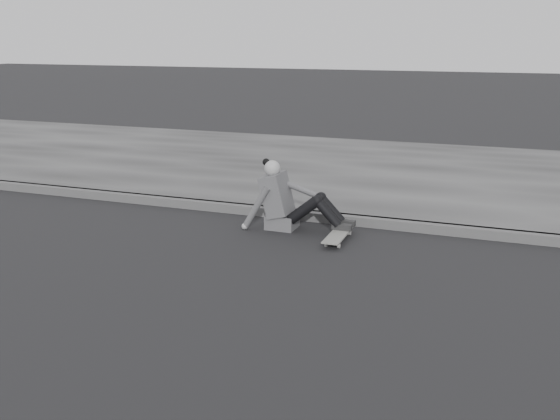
# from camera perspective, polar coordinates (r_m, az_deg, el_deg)

# --- Properties ---
(ground) EXTENTS (80.00, 80.00, 0.00)m
(ground) POSITION_cam_1_polar(r_m,az_deg,el_deg) (5.87, -2.54, -7.92)
(ground) COLOR black
(ground) RESTS_ON ground
(curb) EXTENTS (24.00, 0.16, 0.12)m
(curb) POSITION_cam_1_polar(r_m,az_deg,el_deg) (8.15, 4.40, -0.69)
(curb) COLOR #474747
(curb) RESTS_ON ground
(sidewalk) EXTENTS (24.00, 6.00, 0.12)m
(sidewalk) POSITION_cam_1_polar(r_m,az_deg,el_deg) (11.00, 8.69, 3.47)
(sidewalk) COLOR #3A3A3A
(sidewalk) RESTS_ON ground
(skateboard) EXTENTS (0.20, 0.78, 0.09)m
(skateboard) POSITION_cam_1_polar(r_m,az_deg,el_deg) (7.42, 5.36, -2.28)
(skateboard) COLOR gray
(skateboard) RESTS_ON ground
(seated_woman) EXTENTS (1.38, 0.46, 0.88)m
(seated_woman) POSITION_cam_1_polar(r_m,az_deg,el_deg) (7.77, 0.64, 0.84)
(seated_woman) COLOR #4A4A4D
(seated_woman) RESTS_ON ground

